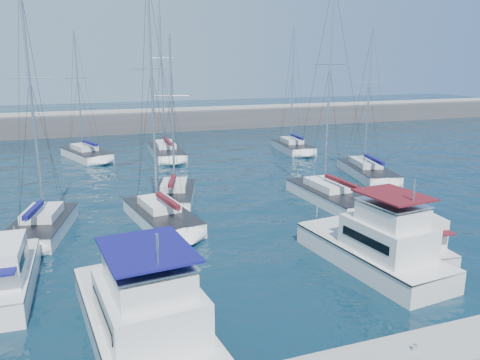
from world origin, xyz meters
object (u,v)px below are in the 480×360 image
object	(u,v)px
sailboat_mid_d	(330,195)
sailboat_back_b	(166,151)
sailboat_mid_b	(161,216)
sailboat_mid_e	(367,171)
sailboat_back_a	(86,154)
motor_yacht_stbd_outer	(407,244)
motor_yacht_port_outer	(4,277)
sailboat_mid_a	(42,225)
motor_yacht_port_inner	(144,317)
motor_yacht_stbd_inner	(377,248)
sailboat_mid_c	(174,195)
sailboat_back_c	(293,147)

from	to	relation	value
sailboat_mid_d	sailboat_back_b	distance (m)	24.19
sailboat_mid_b	sailboat_mid_e	bearing A→B (deg)	8.41
sailboat_mid_e	sailboat_back_a	xyz separation A→B (m)	(-24.82, 17.96, 0.01)
sailboat_mid_e	motor_yacht_stbd_outer	bearing A→B (deg)	-105.67
motor_yacht_port_outer	sailboat_back_a	bearing A→B (deg)	83.18
sailboat_mid_a	sailboat_mid_d	xyz separation A→B (m)	(20.79, -0.04, -0.01)
sailboat_mid_b	sailboat_mid_e	xyz separation A→B (m)	(20.89, 6.70, -0.04)
motor_yacht_port_inner	motor_yacht_stbd_inner	distance (m)	12.78
motor_yacht_port_inner	sailboat_mid_d	world-z (taller)	sailboat_mid_d
sailboat_mid_b	sailboat_mid_d	xyz separation A→B (m)	(13.30, 0.60, -0.01)
sailboat_mid_c	sailboat_back_c	bearing A→B (deg)	58.85
motor_yacht_port_inner	sailboat_back_b	distance (m)	37.76
sailboat_mid_a	sailboat_back_a	distance (m)	24.29
sailboat_mid_d	motor_yacht_port_outer	bearing A→B (deg)	-161.65
sailboat_mid_d	sailboat_mid_e	xyz separation A→B (m)	(7.59, 6.11, -0.03)
sailboat_back_c	sailboat_back_a	bearing A→B (deg)	176.35
motor_yacht_port_outer	sailboat_mid_e	bearing A→B (deg)	27.34
motor_yacht_stbd_outer	sailboat_mid_e	world-z (taller)	sailboat_mid_e
motor_yacht_stbd_outer	sailboat_mid_e	size ratio (longest dim) A/B	0.43
sailboat_back_c	sailboat_mid_b	bearing A→B (deg)	-128.66
sailboat_back_a	sailboat_mid_b	bearing A→B (deg)	-100.84
motor_yacht_port_outer	motor_yacht_stbd_outer	distance (m)	20.40
sailboat_mid_d	sailboat_back_c	distance (m)	21.49
motor_yacht_stbd_inner	sailboat_back_c	bearing A→B (deg)	65.14
motor_yacht_stbd_inner	sailboat_mid_b	world-z (taller)	sailboat_mid_b
motor_yacht_stbd_inner	sailboat_mid_a	world-z (taller)	sailboat_mid_a
motor_yacht_stbd_inner	sailboat_back_a	size ratio (longest dim) A/B	0.66
motor_yacht_port_outer	sailboat_mid_a	world-z (taller)	sailboat_mid_a
motor_yacht_stbd_outer	sailboat_mid_c	distance (m)	18.09
sailboat_mid_c	motor_yacht_port_inner	bearing A→B (deg)	-88.31
motor_yacht_port_outer	motor_yacht_stbd_outer	world-z (taller)	same
motor_yacht_port_outer	sailboat_mid_b	bearing A→B (deg)	42.56
sailboat_mid_d	sailboat_back_c	bearing A→B (deg)	69.66
motor_yacht_stbd_inner	motor_yacht_stbd_outer	xyz separation A→B (m)	(2.14, 0.25, -0.19)
motor_yacht_port_outer	motor_yacht_stbd_outer	size ratio (longest dim) A/B	1.24
motor_yacht_port_outer	sailboat_mid_c	world-z (taller)	sailboat_mid_c
sailboat_mid_e	sailboat_mid_c	bearing A→B (deg)	-161.16
motor_yacht_port_inner	sailboat_mid_b	size ratio (longest dim) A/B	0.63
sailboat_mid_b	sailboat_back_c	bearing A→B (deg)	36.92
motor_yacht_stbd_outer	sailboat_back_a	distance (m)	38.49
motor_yacht_port_inner	motor_yacht_stbd_inner	size ratio (longest dim) A/B	1.10
motor_yacht_stbd_inner	sailboat_back_a	xyz separation A→B (m)	(-13.25, 35.53, -0.62)
sailboat_back_a	motor_yacht_port_inner	bearing A→B (deg)	-108.74
motor_yacht_stbd_outer	sailboat_mid_e	bearing A→B (deg)	66.59
motor_yacht_port_inner	sailboat_mid_c	distance (m)	19.03
sailboat_mid_d	motor_yacht_stbd_inner	bearing A→B (deg)	-111.13
motor_yacht_stbd_outer	sailboat_mid_d	xyz separation A→B (m)	(1.84, 11.21, -0.41)
sailboat_back_b	sailboat_back_c	distance (m)	15.36
sailboat_mid_a	motor_yacht_stbd_outer	bearing A→B (deg)	-17.69
motor_yacht_stbd_inner	motor_yacht_stbd_outer	size ratio (longest dim) A/B	1.57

